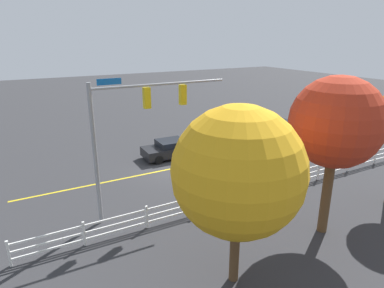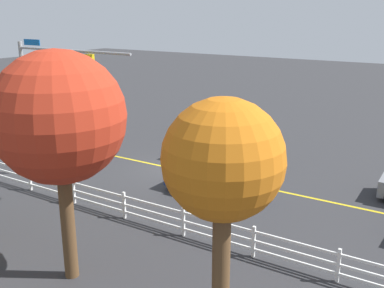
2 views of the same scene
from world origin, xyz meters
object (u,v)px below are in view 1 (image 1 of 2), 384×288
at_px(car_2, 227,160).
at_px(tree_0, 238,172).
at_px(tree_2, 336,123).
at_px(car_1, 282,129).
at_px(car_3, 333,139).
at_px(car_0, 173,149).

relative_size(car_2, tree_0, 0.64).
bearing_deg(tree_2, tree_0, 7.04).
xyz_separation_m(car_1, car_2, (8.64, 3.89, -0.11)).
xyz_separation_m(car_3, tree_0, (16.38, 8.97, 3.71)).
xyz_separation_m(tree_0, tree_2, (-5.57, -0.69, 0.85)).
height_order(car_2, tree_0, tree_0).
relative_size(car_0, car_1, 1.19).
height_order(car_0, car_1, car_1).
relative_size(car_1, tree_2, 0.55).
height_order(car_2, car_3, car_3).
height_order(car_2, tree_2, tree_2).
distance_m(car_0, car_1, 10.78).
bearing_deg(car_0, car_1, 1.20).
bearing_deg(tree_0, car_1, -138.26).
distance_m(car_1, car_3, 4.44).
height_order(car_1, car_3, car_1).
xyz_separation_m(car_1, tree_0, (14.63, 13.05, 3.62)).
bearing_deg(car_1, tree_2, -127.03).
bearing_deg(tree_0, car_0, -106.40).
bearing_deg(car_1, car_0, 178.95).
bearing_deg(car_3, car_0, -15.51).
bearing_deg(car_1, car_2, -156.53).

